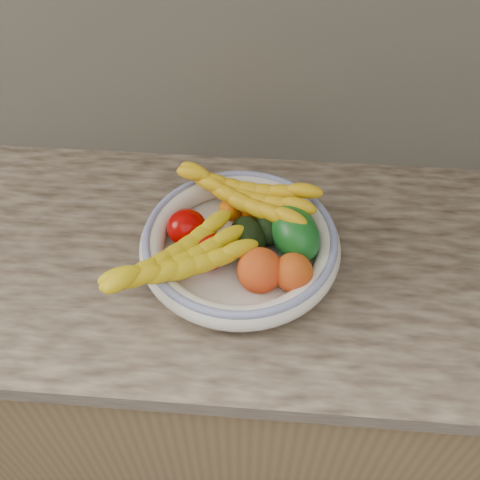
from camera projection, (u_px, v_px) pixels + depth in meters
name	position (u px, v px, depth m)	size (l,w,h in m)	color
kitchen_counter	(241.00, 357.00, 1.42)	(2.44, 0.66, 1.40)	brown
fruit_bowl	(240.00, 244.00, 1.04)	(0.39, 0.39, 0.08)	white
clementine_back_left	(231.00, 209.00, 1.09)	(0.05, 0.05, 0.05)	orange
clementine_back_right	(251.00, 207.00, 1.09)	(0.06, 0.06, 0.05)	#FF6605
tomato_left	(187.00, 228.00, 1.05)	(0.08, 0.08, 0.07)	#A50100
tomato_near_left	(209.00, 252.00, 1.01)	(0.08, 0.08, 0.07)	#A80207
avocado_center	(248.00, 238.00, 1.03)	(0.07, 0.10, 0.07)	black
avocado_right	(271.00, 226.00, 1.05)	(0.06, 0.09, 0.06)	black
green_mango	(294.00, 233.00, 1.02)	(0.09, 0.13, 0.09)	#0F5016
peach_front	(260.00, 270.00, 0.97)	(0.08, 0.08, 0.08)	orange
peach_right	(293.00, 272.00, 0.96)	(0.07, 0.07, 0.07)	orange
banana_bunch_back	(245.00, 197.00, 1.07)	(0.31, 0.11, 0.09)	yellow
banana_bunch_front	(178.00, 264.00, 0.96)	(0.30, 0.12, 0.08)	yellow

